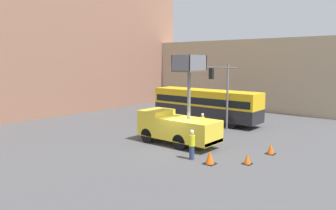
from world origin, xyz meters
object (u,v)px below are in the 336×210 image
object	(u,v)px
utility_truck	(177,125)
traffic_cone_far_side	(271,149)
city_bus	(206,103)
road_worker_directing	(202,124)
traffic_cone_mid_road	(247,159)
traffic_light_pole	(222,86)
road_worker_near_truck	(192,145)
traffic_cone_near_truck	(210,158)

from	to	relation	value
utility_truck	traffic_cone_far_side	size ratio (longest dim) A/B	9.56
city_bus	road_worker_directing	xyz separation A→B (m)	(-4.73, -2.80, -1.02)
city_bus	traffic_cone_mid_road	xyz separation A→B (m)	(-9.66, -9.37, -1.62)
city_bus	road_worker_directing	distance (m)	5.59
city_bus	traffic_cone_mid_road	size ratio (longest dim) A/B	17.94
city_bus	traffic_light_pole	size ratio (longest dim) A/B	1.93
city_bus	traffic_cone_mid_road	distance (m)	13.55
traffic_light_pole	city_bus	bearing A→B (deg)	51.44
traffic_light_pole	road_worker_near_truck	distance (m)	9.31
traffic_light_pole	utility_truck	bearing A→B (deg)	178.50
road_worker_directing	traffic_cone_near_truck	distance (m)	8.01
traffic_light_pole	traffic_cone_far_side	bearing A→B (deg)	-122.80
road_worker_near_truck	traffic_cone_near_truck	bearing A→B (deg)	45.83
utility_truck	traffic_cone_mid_road	bearing A→B (deg)	-98.55
road_worker_near_truck	traffic_cone_mid_road	xyz separation A→B (m)	(1.40, -3.10, -0.66)
utility_truck	traffic_cone_mid_road	distance (m)	6.29
traffic_cone_mid_road	city_bus	bearing A→B (deg)	44.13
road_worker_near_truck	road_worker_directing	size ratio (longest dim) A/B	1.06
traffic_light_pole	road_worker_directing	distance (m)	3.72
traffic_cone_mid_road	traffic_cone_far_side	xyz separation A→B (m)	(2.96, -0.22, 0.03)
traffic_cone_mid_road	traffic_cone_far_side	bearing A→B (deg)	-4.16
road_worker_directing	traffic_cone_mid_road	size ratio (longest dim) A/B	2.84
utility_truck	road_worker_directing	bearing A→B (deg)	6.42
road_worker_directing	traffic_cone_far_side	world-z (taller)	road_worker_directing
road_worker_directing	road_worker_near_truck	bearing A→B (deg)	144.32
traffic_cone_near_truck	traffic_cone_far_side	xyz separation A→B (m)	(4.41, -1.95, -0.05)
city_bus	traffic_cone_near_truck	bearing A→B (deg)	142.92
city_bus	utility_truck	bearing A→B (deg)	128.83
traffic_light_pole	traffic_cone_mid_road	distance (m)	9.85
utility_truck	traffic_cone_mid_road	world-z (taller)	utility_truck
road_worker_near_truck	traffic_cone_mid_road	world-z (taller)	road_worker_near_truck
utility_truck	traffic_light_pole	bearing A→B (deg)	-1.50
utility_truck	road_worker_near_truck	world-z (taller)	utility_truck
traffic_cone_mid_road	road_worker_directing	bearing A→B (deg)	53.12
traffic_cone_mid_road	traffic_light_pole	bearing A→B (deg)	40.65
traffic_light_pole	road_worker_near_truck	bearing A→B (deg)	-161.09
utility_truck	road_worker_near_truck	bearing A→B (deg)	-127.54
utility_truck	city_bus	bearing A→B (deg)	20.42
city_bus	road_worker_near_truck	world-z (taller)	city_bus
road_worker_directing	utility_truck	bearing A→B (deg)	122.02
city_bus	traffic_cone_far_side	size ratio (longest dim) A/B	16.48
road_worker_directing	traffic_cone_mid_road	distance (m)	8.23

